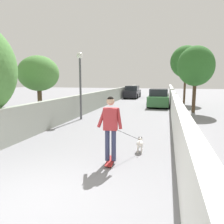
# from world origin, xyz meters

# --- Properties ---
(ground_plane) EXTENTS (80.00, 80.00, 0.00)m
(ground_plane) POSITION_xyz_m (14.00, 0.00, 0.00)
(ground_plane) COLOR gray
(wall_left) EXTENTS (48.00, 0.30, 1.36)m
(wall_left) POSITION_xyz_m (12.00, 2.96, 0.68)
(wall_left) COLOR #999E93
(wall_left) RESTS_ON ground
(fence_right) EXTENTS (48.00, 0.30, 1.45)m
(fence_right) POSITION_xyz_m (12.00, -2.96, 0.73)
(fence_right) COLOR white
(fence_right) RESTS_ON ground
(tree_right_near) EXTENTS (2.51, 2.51, 4.64)m
(tree_right_near) POSITION_xyz_m (13.00, -4.37, 3.25)
(tree_right_near) COLOR #473523
(tree_right_near) RESTS_ON ground
(tree_left_mid) EXTENTS (2.24, 2.24, 3.65)m
(tree_left_mid) POSITION_xyz_m (7.50, 4.44, 2.65)
(tree_left_mid) COLOR brown
(tree_left_mid) RESTS_ON ground
(tree_right_distant) EXTENTS (2.93, 2.93, 5.54)m
(tree_right_distant) POSITION_xyz_m (19.00, -4.15, 4.01)
(tree_right_distant) COLOR #473523
(tree_right_distant) RESTS_ON ground
(lamp_post) EXTENTS (0.36, 0.36, 3.88)m
(lamp_post) POSITION_xyz_m (8.58, 2.41, 2.70)
(lamp_post) COLOR #4C4C51
(lamp_post) RESTS_ON ground
(skateboard) EXTENTS (0.81, 0.26, 0.08)m
(skateboard) POSITION_xyz_m (2.37, -1.03, 0.07)
(skateboard) COLOR maroon
(skateboard) RESTS_ON ground
(person_skateboarder) EXTENTS (0.25, 0.71, 1.81)m
(person_skateboarder) POSITION_xyz_m (2.37, -1.03, 1.15)
(person_skateboarder) COLOR #333859
(person_skateboarder) RESTS_ON skateboard
(dog) EXTENTS (1.52, 0.81, 1.06)m
(dog) POSITION_xyz_m (3.59, -1.71, 0.27)
(dog) COLOR white
(dog) RESTS_ON ground
(car_near) EXTENTS (3.93, 1.80, 1.54)m
(car_near) POSITION_xyz_m (15.86, -1.81, 0.71)
(car_near) COLOR #336B38
(car_near) RESTS_ON ground
(car_far) EXTENTS (4.22, 1.80, 1.54)m
(car_far) POSITION_xyz_m (24.20, 1.81, 0.72)
(car_far) COLOR black
(car_far) RESTS_ON ground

